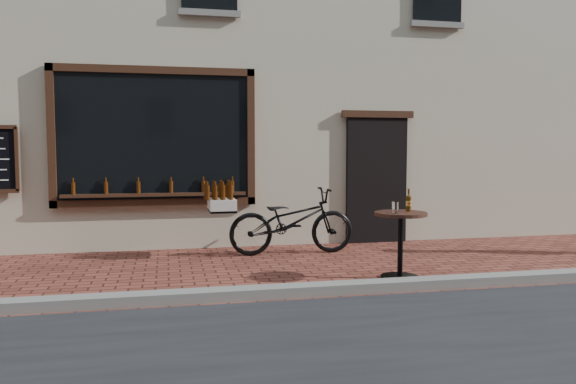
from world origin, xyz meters
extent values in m
plane|color=#59261C|center=(0.00, 0.00, 0.00)|extent=(90.00, 90.00, 0.00)
cube|color=slate|center=(0.00, 0.20, 0.06)|extent=(90.00, 0.25, 0.12)
cube|color=black|center=(-1.90, 3.45, 1.85)|extent=(3.00, 0.06, 2.00)
cube|color=black|center=(-1.90, 3.43, 2.91)|extent=(3.24, 0.10, 0.12)
cube|color=black|center=(-1.90, 3.43, 0.79)|extent=(3.24, 0.10, 0.12)
cube|color=black|center=(-3.46, 3.43, 1.85)|extent=(0.12, 0.10, 2.24)
cube|color=black|center=(-0.34, 3.43, 1.85)|extent=(0.12, 0.10, 2.24)
cube|color=black|center=(-1.90, 3.38, 0.92)|extent=(2.90, 0.16, 0.05)
cube|color=black|center=(1.90, 3.46, 1.10)|extent=(1.10, 0.10, 2.20)
cube|color=black|center=(1.90, 3.43, 2.26)|extent=(1.30, 0.10, 0.12)
cylinder|color=#3D1C07|center=(-3.15, 3.38, 1.04)|extent=(0.06, 0.06, 0.19)
cylinder|color=#3D1C07|center=(-2.65, 3.38, 1.04)|extent=(0.06, 0.06, 0.19)
cylinder|color=#3D1C07|center=(-2.15, 3.38, 1.04)|extent=(0.06, 0.06, 0.19)
cylinder|color=#3D1C07|center=(-1.65, 3.38, 1.04)|extent=(0.06, 0.06, 0.19)
cylinder|color=#3D1C07|center=(-1.15, 3.38, 1.04)|extent=(0.06, 0.06, 0.19)
cylinder|color=#3D1C07|center=(-0.65, 3.38, 1.04)|extent=(0.06, 0.06, 0.19)
imported|color=black|center=(0.19, 2.68, 0.52)|extent=(1.99, 0.71, 1.04)
cube|color=black|center=(-0.91, 2.66, 0.72)|extent=(0.40, 0.56, 0.03)
cube|color=beige|center=(-0.91, 2.66, 0.82)|extent=(0.40, 0.58, 0.16)
cylinder|color=#3D1C07|center=(-0.79, 2.46, 1.01)|extent=(0.06, 0.06, 0.22)
cylinder|color=#3D1C07|center=(-0.90, 2.46, 1.01)|extent=(0.06, 0.06, 0.22)
cylinder|color=#3D1C07|center=(-1.02, 2.46, 1.01)|extent=(0.06, 0.06, 0.22)
cylinder|color=#3D1C07|center=(-1.14, 2.45, 1.01)|extent=(0.06, 0.06, 0.22)
cylinder|color=#3D1C07|center=(-0.79, 2.60, 1.01)|extent=(0.06, 0.06, 0.22)
cylinder|color=#3D1C07|center=(-0.91, 2.60, 1.01)|extent=(0.06, 0.06, 0.22)
cylinder|color=#3D1C07|center=(-1.02, 2.59, 1.01)|extent=(0.06, 0.06, 0.22)
cylinder|color=#3D1C07|center=(-1.14, 2.59, 1.01)|extent=(0.06, 0.06, 0.22)
cylinder|color=#3D1C07|center=(-0.79, 2.74, 1.01)|extent=(0.06, 0.06, 0.22)
cylinder|color=#3D1C07|center=(-0.91, 2.73, 1.01)|extent=(0.06, 0.06, 0.22)
cylinder|color=#3D1C07|center=(-1.02, 2.73, 1.01)|extent=(0.06, 0.06, 0.22)
cylinder|color=#3D1C07|center=(-1.14, 2.73, 1.01)|extent=(0.06, 0.06, 0.22)
cylinder|color=#3D1C07|center=(-0.79, 2.87, 1.01)|extent=(0.06, 0.06, 0.22)
cylinder|color=#3D1C07|center=(-0.91, 2.87, 1.01)|extent=(0.06, 0.06, 0.22)
cylinder|color=black|center=(1.18, 0.74, 0.02)|extent=(0.49, 0.49, 0.03)
cylinder|color=black|center=(1.18, 0.74, 0.42)|extent=(0.07, 0.07, 0.78)
cylinder|color=black|center=(1.18, 0.74, 0.83)|extent=(0.67, 0.67, 0.04)
cylinder|color=gold|center=(1.31, 0.81, 0.96)|extent=(0.07, 0.07, 0.07)
cylinder|color=white|center=(1.07, 0.66, 0.93)|extent=(0.09, 0.09, 0.14)
camera|label=1|loc=(-1.72, -5.88, 1.66)|focal=35.00mm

